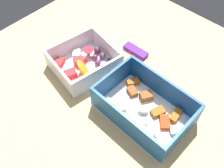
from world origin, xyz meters
TOP-DOWN VIEW (x-y plane):
  - table_surface at (0.00, 0.00)cm, footprint 80.00×80.00cm
  - pasta_container at (8.31, 0.82)cm, footprint 20.32×13.83cm
  - fruit_bowl at (-11.56, 1.10)cm, footprint 15.71×17.03cm
  - candy_bar at (-5.50, 14.32)cm, footprint 7.10×2.70cm

SIDE VIEW (x-z plane):
  - table_surface at x=0.00cm, z-range 0.00..2.00cm
  - candy_bar at x=-5.50cm, z-range 2.00..3.20cm
  - fruit_bowl at x=-11.56cm, z-range 1.09..6.73cm
  - pasta_container at x=8.31cm, z-range 0.76..7.61cm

